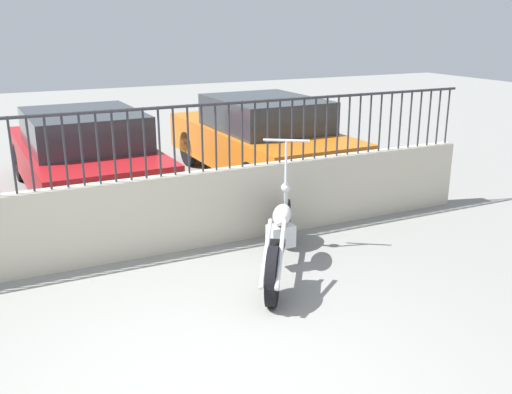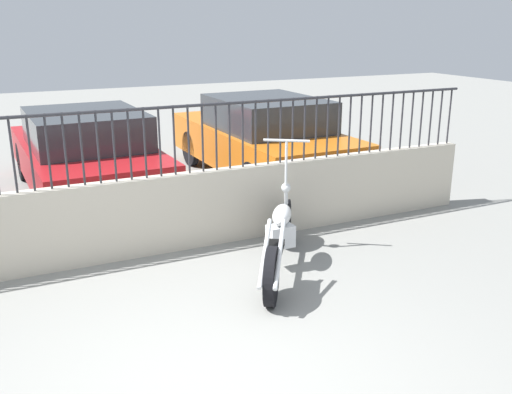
% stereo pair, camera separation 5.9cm
% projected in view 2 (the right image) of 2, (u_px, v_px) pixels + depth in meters
% --- Properties ---
extents(ground_plane, '(40.00, 40.00, 0.00)m').
position_uv_depth(ground_plane, '(208.00, 394.00, 4.14)').
color(ground_plane, gray).
extents(low_wall, '(9.62, 0.18, 0.91)m').
position_uv_depth(low_wall, '(120.00, 220.00, 6.39)').
color(low_wall, beige).
rests_on(low_wall, ground_plane).
extents(fence_railing, '(9.62, 0.04, 0.79)m').
position_uv_depth(fence_railing, '(113.00, 135.00, 6.10)').
color(fence_railing, '#2D2D33').
rests_on(fence_railing, low_wall).
extents(motorcycle_dark_grey, '(1.28, 1.84, 1.34)m').
position_uv_depth(motorcycle_dark_grey, '(279.00, 240.00, 6.00)').
color(motorcycle_dark_grey, black).
rests_on(motorcycle_dark_grey, ground_plane).
extents(car_red, '(1.90, 4.16, 1.31)m').
position_uv_depth(car_red, '(86.00, 152.00, 8.75)').
color(car_red, black).
rests_on(car_red, ground_plane).
extents(car_orange, '(1.81, 4.26, 1.39)m').
position_uv_depth(car_orange, '(263.00, 138.00, 9.65)').
color(car_orange, black).
rests_on(car_orange, ground_plane).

